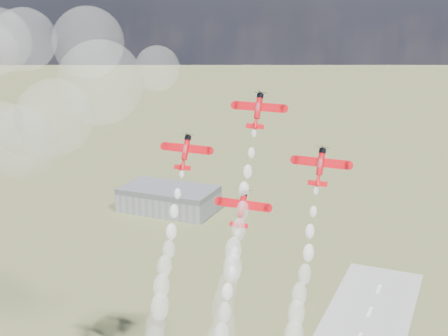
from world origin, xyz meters
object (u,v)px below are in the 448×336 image
at_px(hangar, 169,199).
at_px(plane_right, 320,166).
at_px(plane_left, 185,151).
at_px(plane_lead, 258,110).
at_px(plane_slot, 242,208).

distance_m(hangar, plane_right, 215.30).
distance_m(hangar, plane_left, 199.76).
xyz_separation_m(plane_lead, plane_slot, (0.00, -9.09, -19.21)).
bearing_deg(hangar, plane_slot, -57.44).
bearing_deg(hangar, plane_right, -53.12).
bearing_deg(hangar, plane_lead, -55.96).
bearing_deg(plane_lead, plane_right, -16.66).
bearing_deg(plane_right, plane_lead, 163.34).
height_order(plane_left, plane_slot, plane_left).
relative_size(plane_left, plane_right, 1.00).
distance_m(plane_lead, plane_right, 18.53).
distance_m(plane_left, plane_right, 30.36).
bearing_deg(plane_lead, hangar, 124.04).
distance_m(plane_lead, plane_left, 18.53).
bearing_deg(plane_slot, hangar, 122.56).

